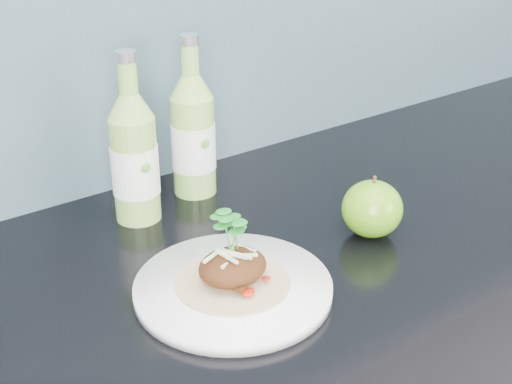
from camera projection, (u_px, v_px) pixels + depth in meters
The scene contains 5 objects.
dinner_plate at pixel (233, 288), 0.92m from camera, with size 0.30×0.30×0.02m.
pork_taco at pixel (233, 265), 0.91m from camera, with size 0.15×0.15×0.10m.
green_apple at pixel (372, 209), 1.05m from camera, with size 0.12×0.12×0.10m.
cider_bottle_left at pixel (134, 158), 1.07m from camera, with size 0.08×0.08×0.27m.
cider_bottle_right at pixel (193, 135), 1.15m from camera, with size 0.08×0.08×0.27m.
Camera 1 is at (-0.51, 0.96, 1.43)m, focal length 50.00 mm.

